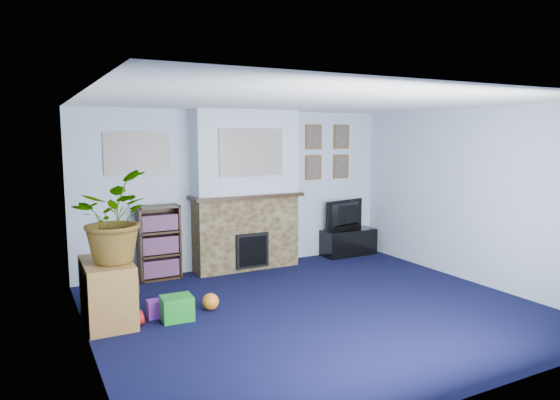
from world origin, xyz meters
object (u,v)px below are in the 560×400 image
tv_stand (348,242)px  bookshelf (159,244)px  television (348,215)px  sideboard (107,291)px

tv_stand → bookshelf: bearing=178.6°
tv_stand → bookshelf: bookshelf is taller
bookshelf → tv_stand: bearing=-1.4°
television → sideboard: size_ratio=0.98×
bookshelf → sideboard: 1.68m
bookshelf → sideboard: (-0.92, -1.40, -0.15)m
tv_stand → television: (0.00, 0.02, 0.46)m
tv_stand → sideboard: 4.34m
tv_stand → television: 0.46m
television → bookshelf: (-3.21, 0.06, -0.19)m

